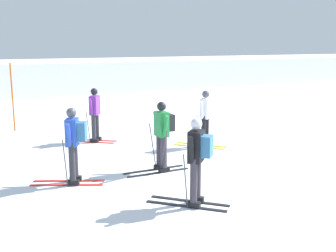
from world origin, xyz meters
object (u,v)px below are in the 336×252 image
object	(u,v)px
skier_blue	(74,142)
trail_marker_pole	(13,97)
skier_green	(162,133)
skier_black	(197,157)
skier_purple	(95,113)
skier_white	(205,117)

from	to	relation	value
skier_blue	trail_marker_pole	world-z (taller)	trail_marker_pole
skier_green	trail_marker_pole	world-z (taller)	trail_marker_pole
skier_blue	skier_green	distance (m)	2.15
skier_blue	trail_marker_pole	size ratio (longest dim) A/B	0.71
trail_marker_pole	skier_black	bearing A→B (deg)	-78.17
skier_purple	skier_black	distance (m)	6.01
skier_green	skier_white	distance (m)	2.73
skier_blue	skier_white	size ratio (longest dim) A/B	1.00
skier_green	trail_marker_pole	xyz separation A→B (m)	(-2.37, 6.76, 0.26)
skier_purple	skier_white	xyz separation A→B (m)	(2.68, -2.23, -0.00)
trail_marker_pole	skier_purple	bearing A→B (deg)	-56.83
trail_marker_pole	skier_white	bearing A→B (deg)	-48.43
skier_black	trail_marker_pole	size ratio (longest dim) A/B	0.71
skier_white	trail_marker_pole	distance (m)	7.01
skier_blue	skier_white	xyz separation A→B (m)	(4.42, 1.39, -0.04)
skier_black	skier_white	world-z (taller)	same
skier_purple	skier_blue	bearing A→B (deg)	-115.68
skier_black	skier_white	size ratio (longest dim) A/B	1.00
skier_white	trail_marker_pole	xyz separation A→B (m)	(-4.65, 5.24, 0.29)
skier_blue	skier_green	bearing A→B (deg)	-3.28
skier_green	trail_marker_pole	distance (m)	7.16
skier_purple	skier_green	bearing A→B (deg)	-83.83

